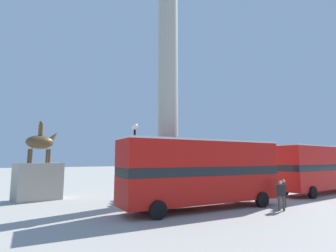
{
  "coord_description": "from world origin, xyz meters",
  "views": [
    {
      "loc": [
        -11.22,
        -17.33,
        3.16
      ],
      "look_at": [
        0.0,
        0.0,
        5.8
      ],
      "focal_mm": 28.0,
      "sensor_mm": 36.0,
      "label": 1
    }
  ],
  "objects_px": {
    "bus_b": "(319,167)",
    "pedestrian_by_plinth": "(284,191)",
    "street_lamp": "(134,158)",
    "pedestrian_near_lamp": "(281,193)",
    "monument_column": "(168,110)",
    "bus_a": "(203,171)",
    "equestrian_statue": "(38,176)"
  },
  "relations": [
    {
      "from": "bus_a",
      "to": "equestrian_statue",
      "type": "distance_m",
      "value": 13.21
    },
    {
      "from": "equestrian_statue",
      "to": "pedestrian_near_lamp",
      "type": "relative_size",
      "value": 3.42
    },
    {
      "from": "monument_column",
      "to": "bus_b",
      "type": "xyz_separation_m",
      "value": [
        14.49,
        -4.07,
        -4.66
      ]
    },
    {
      "from": "monument_column",
      "to": "equestrian_statue",
      "type": "xyz_separation_m",
      "value": [
        -8.42,
        6.0,
        -5.26
      ]
    },
    {
      "from": "bus_a",
      "to": "pedestrian_by_plinth",
      "type": "bearing_deg",
      "value": -20.32
    },
    {
      "from": "bus_b",
      "to": "pedestrian_by_plinth",
      "type": "relative_size",
      "value": 6.38
    },
    {
      "from": "bus_b",
      "to": "equestrian_statue",
      "type": "bearing_deg",
      "value": 154.41
    },
    {
      "from": "bus_a",
      "to": "pedestrian_near_lamp",
      "type": "xyz_separation_m",
      "value": [
        3.79,
        -2.96,
        -1.39
      ]
    },
    {
      "from": "bus_b",
      "to": "pedestrian_by_plinth",
      "type": "xyz_separation_m",
      "value": [
        -9.39,
        -2.41,
        -1.41
      ]
    },
    {
      "from": "bus_b",
      "to": "street_lamp",
      "type": "bearing_deg",
      "value": 170.13
    },
    {
      "from": "bus_a",
      "to": "equestrian_statue",
      "type": "xyz_separation_m",
      "value": [
        -8.48,
        10.12,
        -0.6
      ]
    },
    {
      "from": "bus_a",
      "to": "pedestrian_near_lamp",
      "type": "height_order",
      "value": "bus_a"
    },
    {
      "from": "monument_column",
      "to": "bus_a",
      "type": "distance_m",
      "value": 6.22
    },
    {
      "from": "bus_b",
      "to": "monument_column",
      "type": "bearing_deg",
      "value": 162.44
    },
    {
      "from": "pedestrian_near_lamp",
      "to": "pedestrian_by_plinth",
      "type": "distance_m",
      "value": 1.38
    },
    {
      "from": "street_lamp",
      "to": "monument_column",
      "type": "bearing_deg",
      "value": 22.72
    },
    {
      "from": "street_lamp",
      "to": "pedestrian_near_lamp",
      "type": "xyz_separation_m",
      "value": [
        7.49,
        -5.56,
        -2.17
      ]
    },
    {
      "from": "monument_column",
      "to": "street_lamp",
      "type": "xyz_separation_m",
      "value": [
        -3.64,
        -1.52,
        -3.87
      ]
    },
    {
      "from": "bus_a",
      "to": "pedestrian_near_lamp",
      "type": "bearing_deg",
      "value": -33.22
    },
    {
      "from": "pedestrian_near_lamp",
      "to": "pedestrian_by_plinth",
      "type": "xyz_separation_m",
      "value": [
        1.25,
        0.6,
        -0.02
      ]
    },
    {
      "from": "street_lamp",
      "to": "pedestrian_by_plinth",
      "type": "xyz_separation_m",
      "value": [
        8.73,
        -4.96,
        -2.19
      ]
    },
    {
      "from": "pedestrian_near_lamp",
      "to": "equestrian_statue",
      "type": "bearing_deg",
      "value": -168.02
    },
    {
      "from": "bus_b",
      "to": "pedestrian_near_lamp",
      "type": "bearing_deg",
      "value": -166.07
    },
    {
      "from": "bus_a",
      "to": "equestrian_statue",
      "type": "height_order",
      "value": "equestrian_statue"
    },
    {
      "from": "monument_column",
      "to": "pedestrian_near_lamp",
      "type": "height_order",
      "value": "monument_column"
    },
    {
      "from": "equestrian_statue",
      "to": "pedestrian_by_plinth",
      "type": "relative_size",
      "value": 3.46
    },
    {
      "from": "bus_a",
      "to": "bus_b",
      "type": "height_order",
      "value": "bus_b"
    },
    {
      "from": "pedestrian_near_lamp",
      "to": "pedestrian_by_plinth",
      "type": "bearing_deg",
      "value": 84.62
    },
    {
      "from": "bus_b",
      "to": "pedestrian_by_plinth",
      "type": "height_order",
      "value": "bus_b"
    },
    {
      "from": "bus_a",
      "to": "bus_b",
      "type": "bearing_deg",
      "value": 4.99
    },
    {
      "from": "monument_column",
      "to": "street_lamp",
      "type": "distance_m",
      "value": 5.53
    },
    {
      "from": "bus_b",
      "to": "pedestrian_by_plinth",
      "type": "distance_m",
      "value": 9.8
    }
  ]
}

